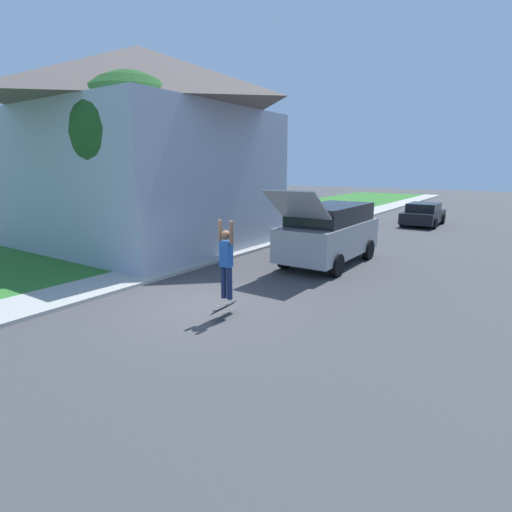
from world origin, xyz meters
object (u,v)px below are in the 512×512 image
Objects in this scene: skateboarder at (226,259)px; skateboard at (224,307)px; lawn_tree_near at (132,134)px; car_down_street at (423,214)px; suv_parked at (330,232)px; fire_hydrant at (159,259)px.

skateboarder is 1.15m from skateboard.
skateboard is (-0.06, -0.05, -1.15)m from skateboarder.
lawn_tree_near is 7.56m from skateboarder.
skateboarder is at bearing 38.90° from skateboard.
car_down_street is at bearing 88.76° from skateboard.
lawn_tree_near is 7.77m from suv_parked.
fire_hydrant is (1.96, -0.83, -4.07)m from lawn_tree_near.
car_down_street is 2.23× the size of skateboarder.
fire_hydrant is at bearing 155.82° from skateboard.
skateboarder is at bearing -87.77° from suv_parked.
lawn_tree_near is at bearing 156.19° from skateboard.
skateboard is at bearing -91.24° from car_down_street.
lawn_tree_near reaches higher than skateboard.
car_down_street is at bearing 87.27° from suv_parked.
lawn_tree_near is 4.59m from fire_hydrant.
skateboard is (0.18, -6.24, -0.93)m from suv_parked.
car_down_street reaches higher than skateboard.
lawn_tree_near is at bearing -150.11° from suv_parked.
fire_hydrant is at bearing -133.60° from suv_parked.
fire_hydrant is (-4.35, 1.88, -0.90)m from skateboarder.
suv_parked is 6.00m from fire_hydrant.
fire_hydrant is (-4.11, -4.32, -0.69)m from suv_parked.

